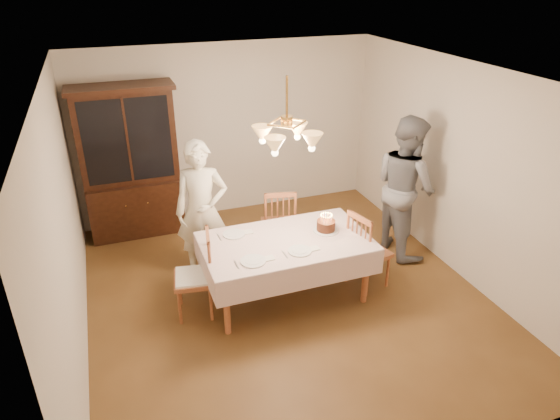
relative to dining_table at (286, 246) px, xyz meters
name	(u,v)px	position (x,y,z in m)	size (l,w,h in m)	color
ground	(286,295)	(0.00, 0.00, -0.68)	(5.00, 5.00, 0.00)	#533417
room_shell	(286,173)	(0.00, 0.00, 0.90)	(5.00, 5.00, 5.00)	white
dining_table	(286,246)	(0.00, 0.00, 0.00)	(1.90, 1.10, 0.76)	brown
china_hutch	(131,165)	(-1.48, 2.25, 0.36)	(1.38, 0.54, 2.16)	black
chair_far_side	(279,226)	(0.24, 0.91, -0.24)	(0.52, 0.51, 1.00)	brown
chair_left_end	(194,278)	(-1.06, 0.05, -0.23)	(0.49, 0.50, 1.00)	brown
chair_right_end	(368,253)	(1.01, -0.12, -0.24)	(0.52, 0.53, 1.00)	brown
elderly_woman	(202,211)	(-0.78, 0.82, 0.20)	(0.64, 0.42, 1.76)	white
adult_in_grey	(405,186)	(1.85, 0.48, 0.27)	(0.92, 0.72, 1.90)	slate
birthday_cake	(326,226)	(0.52, 0.06, 0.14)	(0.30, 0.30, 0.21)	white
place_setting_near_left	(254,261)	(-0.47, -0.30, 0.08)	(0.42, 0.27, 0.02)	white
place_setting_near_right	(301,251)	(0.07, -0.28, 0.08)	(0.41, 0.26, 0.02)	white
place_setting_far_left	(235,234)	(-0.51, 0.33, 0.08)	(0.40, 0.26, 0.02)	white
chandelier	(287,137)	(0.00, 0.00, 1.29)	(0.62, 0.62, 0.73)	#BF8C3F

